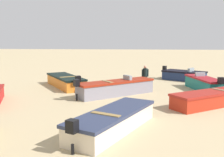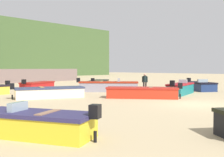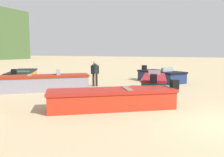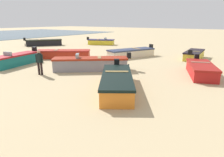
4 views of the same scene
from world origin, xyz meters
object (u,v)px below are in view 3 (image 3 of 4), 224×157
(boat_teal_4, at_px, (154,84))
(boat_grey_10, at_px, (42,83))
(beach_walker_foreground, at_px, (95,71))
(boat_red_7, at_px, (113,99))
(boat_orange_8, at_px, (22,76))
(boat_navy_1, at_px, (161,76))

(boat_teal_4, bearing_deg, boat_grey_10, -172.61)
(boat_grey_10, height_order, beach_walker_foreground, beach_walker_foreground)
(boat_red_7, distance_m, boat_orange_8, 10.34)
(boat_navy_1, xyz_separation_m, beach_walker_foreground, (-3.87, 3.41, 0.53))
(boat_orange_8, height_order, boat_grey_10, boat_grey_10)
(boat_teal_4, distance_m, boat_red_7, 4.34)
(beach_walker_foreground, bearing_deg, boat_navy_1, 27.15)
(boat_orange_8, bearing_deg, boat_navy_1, -9.62)
(boat_navy_1, relative_size, boat_red_7, 0.80)
(boat_red_7, relative_size, boat_orange_8, 1.00)
(boat_navy_1, bearing_deg, boat_red_7, 32.92)
(boat_navy_1, height_order, boat_red_7, boat_navy_1)
(beach_walker_foreground, bearing_deg, boat_red_7, -76.82)
(boat_navy_1, relative_size, beach_walker_foreground, 2.37)
(boat_orange_8, relative_size, boat_grey_10, 1.00)
(boat_navy_1, bearing_deg, boat_grey_10, -5.46)
(beach_walker_foreground, bearing_deg, boat_teal_4, -31.00)
(boat_grey_10, bearing_deg, beach_walker_foreground, 107.12)
(beach_walker_foreground, bearing_deg, boat_grey_10, -144.80)
(boat_red_7, height_order, beach_walker_foreground, beach_walker_foreground)
(boat_grey_10, xyz_separation_m, beach_walker_foreground, (2.85, -1.88, 0.48))
(boat_orange_8, bearing_deg, beach_walker_foreground, -30.78)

